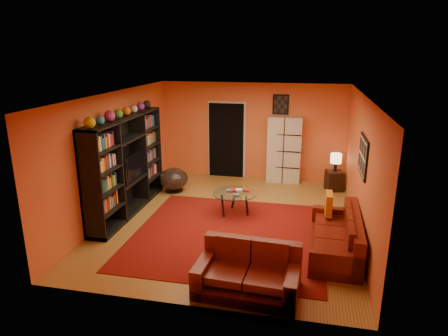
% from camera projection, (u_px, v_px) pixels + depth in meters
% --- Properties ---
extents(floor, '(6.00, 6.00, 0.00)m').
position_uv_depth(floor, '(230.00, 220.00, 8.38)').
color(floor, olive).
rests_on(floor, ground).
extents(ceiling, '(6.00, 6.00, 0.00)m').
position_uv_depth(ceiling, '(231.00, 95.00, 7.64)').
color(ceiling, white).
rests_on(ceiling, wall_back).
extents(wall_back, '(6.00, 0.00, 6.00)m').
position_uv_depth(wall_back, '(252.00, 131.00, 10.82)').
color(wall_back, '#DE6130').
rests_on(wall_back, floor).
extents(wall_front, '(6.00, 0.00, 6.00)m').
position_uv_depth(wall_front, '(187.00, 220.00, 5.20)').
color(wall_front, '#DE6130').
rests_on(wall_front, floor).
extents(wall_left, '(0.00, 6.00, 6.00)m').
position_uv_depth(wall_left, '(116.00, 154.00, 8.51)').
color(wall_left, '#DE6130').
rests_on(wall_left, floor).
extents(wall_right, '(0.00, 6.00, 6.00)m').
position_uv_depth(wall_right, '(361.00, 167.00, 7.51)').
color(wall_right, '#DE6130').
rests_on(wall_right, floor).
extents(rug, '(3.60, 3.60, 0.01)m').
position_uv_depth(rug, '(229.00, 234.00, 7.70)').
color(rug, '#5C0D0A').
rests_on(rug, floor).
extents(doorway, '(0.95, 0.10, 2.04)m').
position_uv_depth(doorway, '(226.00, 140.00, 11.00)').
color(doorway, black).
rests_on(doorway, floor).
extents(wall_art_right, '(0.03, 1.00, 0.70)m').
position_uv_depth(wall_art_right, '(363.00, 156.00, 7.15)').
color(wall_art_right, black).
rests_on(wall_art_right, wall_right).
extents(wall_art_back, '(0.42, 0.03, 0.52)m').
position_uv_depth(wall_art_back, '(281.00, 104.00, 10.44)').
color(wall_art_back, black).
rests_on(wall_art_back, wall_back).
extents(entertainment_unit, '(0.45, 3.00, 2.10)m').
position_uv_depth(entertainment_unit, '(126.00, 165.00, 8.53)').
color(entertainment_unit, black).
rests_on(entertainment_unit, floor).
extents(tv, '(1.01, 0.13, 0.58)m').
position_uv_depth(tv, '(130.00, 166.00, 8.60)').
color(tv, black).
rests_on(tv, entertainment_unit).
extents(sofa, '(0.89, 2.04, 0.85)m').
position_uv_depth(sofa, '(340.00, 237.00, 6.96)').
color(sofa, '#52110A').
rests_on(sofa, rug).
extents(loveseat, '(1.54, 0.98, 0.85)m').
position_uv_depth(loveseat, '(249.00, 272.00, 5.88)').
color(loveseat, '#52110A').
rests_on(loveseat, rug).
extents(throw_pillow, '(0.12, 0.42, 0.42)m').
position_uv_depth(throw_pillow, '(329.00, 204.00, 7.55)').
color(throw_pillow, orange).
rests_on(throw_pillow, sofa).
extents(coffee_table, '(0.95, 0.95, 0.48)m').
position_uv_depth(coffee_table, '(235.00, 195.00, 8.55)').
color(coffee_table, silver).
rests_on(coffee_table, floor).
extents(storage_cabinet, '(0.90, 0.44, 1.76)m').
position_uv_depth(storage_cabinet, '(284.00, 150.00, 10.58)').
color(storage_cabinet, silver).
rests_on(storage_cabinet, floor).
extents(bowl_chair, '(0.73, 0.73, 0.59)m').
position_uv_depth(bowl_chair, '(174.00, 179.00, 9.99)').
color(bowl_chair, black).
rests_on(bowl_chair, floor).
extents(side_table, '(0.49, 0.49, 0.50)m').
position_uv_depth(side_table, '(334.00, 181.00, 10.08)').
color(side_table, black).
rests_on(side_table, floor).
extents(table_lamp, '(0.27, 0.27, 0.45)m').
position_uv_depth(table_lamp, '(336.00, 159.00, 9.92)').
color(table_lamp, black).
rests_on(table_lamp, side_table).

